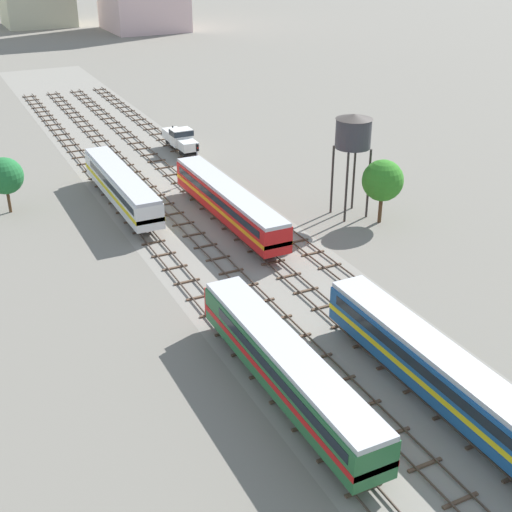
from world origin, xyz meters
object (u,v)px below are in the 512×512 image
Objects in this scene: diesel_railcar_far_left_midfar at (121,185)px; water_tower at (353,133)px; passenger_coach_centre_left_mid at (228,201)px; signal_post_nearest at (197,157)px; passenger_coach_centre_left_nearest at (442,372)px; diesel_railcar_far_left_near at (286,366)px; shunter_loco_centre_far at (180,138)px.

water_tower reaches higher than diesel_railcar_far_left_midfar.
water_tower is (12.58, -3.35, 6.40)m from passenger_coach_centre_left_mid.
passenger_coach_centre_left_mid is at bearing -98.86° from signal_post_nearest.
passenger_coach_centre_left_nearest is 32.98m from passenger_coach_centre_left_mid.
diesel_railcar_far_left_midfar is at bearing 101.36° from passenger_coach_centre_left_nearest.
diesel_railcar_far_left_near is 54.63m from shunter_loco_centre_far.
shunter_loco_centre_far is at bearing 85.82° from passenger_coach_centre_left_nearest.
passenger_coach_centre_left_nearest is at bearing -90.00° from passenger_coach_centre_left_mid.
water_tower is at bearing -73.70° from shunter_loco_centre_far.
passenger_coach_centre_left_mid is (8.50, 28.00, 0.02)m from diesel_railcar_far_left_near.
signal_post_nearest reaches higher than diesel_railcar_far_left_near.
passenger_coach_centre_left_nearest is 43.16m from diesel_railcar_far_left_midfar.
diesel_railcar_far_left_near is 29.26m from passenger_coach_centre_left_mid.
water_tower is at bearing -14.94° from passenger_coach_centre_left_mid.
passenger_coach_centre_left_nearest is at bearing -92.61° from signal_post_nearest.
diesel_railcar_far_left_near reaches higher than shunter_loco_centre_far.
water_tower is (8.33, -28.47, 7.00)m from shunter_loco_centre_far.
diesel_railcar_far_left_near is 33.06m from water_tower.
passenger_coach_centre_left_nearest is 2.01× the size of water_tower.
passenger_coach_centre_left_mid is 4.68× the size of signal_post_nearest.
water_tower is (21.08, 24.65, 6.41)m from diesel_railcar_far_left_near.
diesel_railcar_far_left_midfar is at bearing 90.00° from diesel_railcar_far_left_near.
passenger_coach_centre_left_nearest and diesel_railcar_far_left_near have the same top height.
passenger_coach_centre_left_nearest and passenger_coach_centre_left_mid have the same top height.
diesel_railcar_far_left_near is 37.33m from diesel_railcar_far_left_midfar.
passenger_coach_centre_left_mid and diesel_railcar_far_left_midfar have the same top height.
signal_post_nearest is (10.62, 4.29, 0.42)m from diesel_railcar_far_left_midfar.
water_tower is 2.32× the size of signal_post_nearest.
diesel_railcar_far_left_near is 2.42× the size of shunter_loco_centre_far.
diesel_railcar_far_left_near is 0.93× the size of passenger_coach_centre_left_mid.
diesel_railcar_far_left_near is 1.88× the size of water_tower.
water_tower is at bearing -58.39° from signal_post_nearest.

